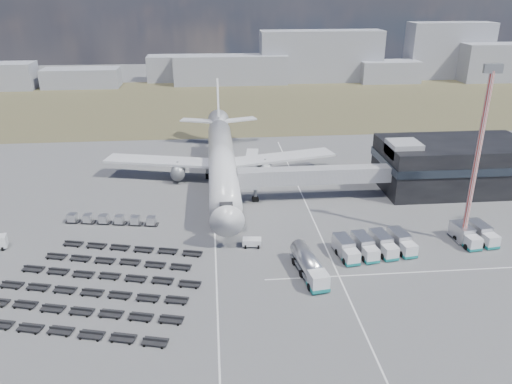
{
  "coord_description": "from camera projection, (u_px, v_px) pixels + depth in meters",
  "views": [
    {
      "loc": [
        -1.93,
        -69.63,
        39.71
      ],
      "look_at": [
        5.9,
        15.69,
        4.0
      ],
      "focal_mm": 35.0,
      "sensor_mm": 36.0,
      "label": 1
    }
  ],
  "objects": [
    {
      "name": "floodlight_mast",
      "position": [
        477.0,
        159.0,
        77.41
      ],
      "size": [
        2.77,
        2.25,
        29.18
      ],
      "rotation": [
        0.0,
        0.0,
        -0.12
      ],
      "color": "#AD231B",
      "rests_on": "ground"
    },
    {
      "name": "service_trucks_near",
      "position": [
        374.0,
        245.0,
        79.12
      ],
      "size": [
        12.71,
        8.18,
        2.64
      ],
      "rotation": [
        0.0,
        0.0,
        0.14
      ],
      "color": "silver",
      "rests_on": "ground"
    },
    {
      "name": "catering_truck",
      "position": [
        252.0,
        160.0,
        117.08
      ],
      "size": [
        3.7,
        7.17,
        3.15
      ],
      "rotation": [
        0.0,
        0.0,
        -0.13
      ],
      "color": "silver",
      "rests_on": "ground"
    },
    {
      "name": "ground",
      "position": [
        228.0,
        254.0,
        79.44
      ],
      "size": [
        420.0,
        420.0,
        0.0
      ],
      "primitive_type": "plane",
      "color": "#565659",
      "rests_on": "ground"
    },
    {
      "name": "baggage_dollies",
      "position": [
        98.0,
        285.0,
        70.68
      ],
      "size": [
        31.15,
        28.59,
        0.73
      ],
      "rotation": [
        0.0,
        0.0,
        -0.25
      ],
      "color": "black",
      "rests_on": "ground"
    },
    {
      "name": "jet_bridge",
      "position": [
        305.0,
        176.0,
        97.61
      ],
      "size": [
        30.3,
        3.8,
        7.05
      ],
      "color": "#939399",
      "rests_on": "ground"
    },
    {
      "name": "grass_strip",
      "position": [
        216.0,
        103.0,
        180.55
      ],
      "size": [
        420.0,
        90.0,
        0.01
      ],
      "primitive_type": "cube",
      "color": "brown",
      "rests_on": "ground"
    },
    {
      "name": "lane_markings",
      "position": [
        286.0,
        242.0,
        83.02
      ],
      "size": [
        47.12,
        110.0,
        0.01
      ],
      "color": "silver",
      "rests_on": "ground"
    },
    {
      "name": "pushback_tug",
      "position": [
        252.0,
        243.0,
        81.52
      ],
      "size": [
        3.21,
        2.04,
        1.39
      ],
      "primitive_type": "cube",
      "rotation": [
        0.0,
        0.0,
        -0.11
      ],
      "color": "silver",
      "rests_on": "ground"
    },
    {
      "name": "service_trucks_far",
      "position": [
        474.0,
        234.0,
        82.6
      ],
      "size": [
        6.22,
        7.16,
        2.64
      ],
      "rotation": [
        0.0,
        0.0,
        0.12
      ],
      "color": "silver",
      "rests_on": "ground"
    },
    {
      "name": "uld_row",
      "position": [
        112.0,
        219.0,
        89.08
      ],
      "size": [
        16.84,
        4.37,
        1.53
      ],
      "rotation": [
        0.0,
        0.0,
        -0.18
      ],
      "color": "black",
      "rests_on": "ground"
    },
    {
      "name": "terminal",
      "position": [
        453.0,
        164.0,
        103.48
      ],
      "size": [
        30.4,
        16.4,
        11.0
      ],
      "color": "black",
      "rests_on": "ground"
    },
    {
      "name": "fuel_tanker",
      "position": [
        309.0,
        265.0,
        72.97
      ],
      "size": [
        4.17,
        10.79,
        3.4
      ],
      "rotation": [
        0.0,
        0.0,
        0.15
      ],
      "color": "silver",
      "rests_on": "ground"
    },
    {
      "name": "airliner",
      "position": [
        222.0,
        158.0,
        107.16
      ],
      "size": [
        51.59,
        64.53,
        17.62
      ],
      "color": "silver",
      "rests_on": "ground"
    },
    {
      "name": "skyline",
      "position": [
        265.0,
        63.0,
        214.79
      ],
      "size": [
        305.45,
        27.37,
        24.32
      ],
      "color": "#90929D",
      "rests_on": "ground"
    }
  ]
}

